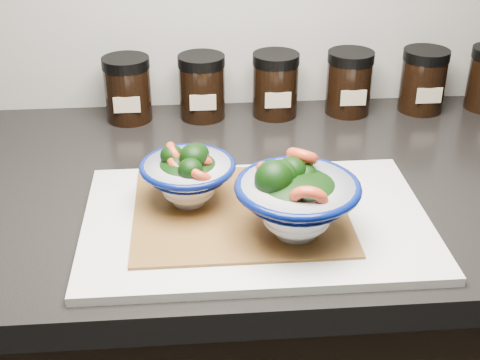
{
  "coord_description": "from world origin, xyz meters",
  "views": [
    {
      "loc": [
        -0.21,
        0.59,
        1.38
      ],
      "look_at": [
        -0.15,
        1.34,
        0.96
      ],
      "focal_mm": 50.0,
      "sensor_mm": 36.0,
      "label": 1
    }
  ],
  "objects": [
    {
      "name": "spice_jar_c",
      "position": [
        -0.06,
        1.69,
        0.96
      ],
      "size": [
        0.08,
        0.08,
        0.11
      ],
      "color": "black",
      "rests_on": "countertop"
    },
    {
      "name": "cutting_board",
      "position": [
        -0.13,
        1.32,
        0.91
      ],
      "size": [
        0.45,
        0.3,
        0.01
      ],
      "primitive_type": "cube",
      "color": "silver",
      "rests_on": "countertop"
    },
    {
      "name": "spice_jar_a",
      "position": [
        -0.32,
        1.69,
        0.96
      ],
      "size": [
        0.08,
        0.08,
        0.11
      ],
      "color": "black",
      "rests_on": "countertop"
    },
    {
      "name": "bowl_left",
      "position": [
        -0.21,
        1.37,
        0.96
      ],
      "size": [
        0.13,
        0.13,
        0.09
      ],
      "rotation": [
        0.0,
        0.0,
        -0.05
      ],
      "color": "white",
      "rests_on": "bamboo_mat"
    },
    {
      "name": "spice_jar_e",
      "position": [
        0.21,
        1.69,
        0.96
      ],
      "size": [
        0.08,
        0.08,
        0.11
      ],
      "color": "black",
      "rests_on": "countertop"
    },
    {
      "name": "countertop",
      "position": [
        0.0,
        1.45,
        0.88
      ],
      "size": [
        3.5,
        0.6,
        0.04
      ],
      "primitive_type": "cube",
      "color": "black",
      "rests_on": "cabinet"
    },
    {
      "name": "bowl_right",
      "position": [
        -0.08,
        1.28,
        0.96
      ],
      "size": [
        0.15,
        0.15,
        0.11
      ],
      "rotation": [
        0.0,
        0.0,
        -0.32
      ],
      "color": "white",
      "rests_on": "bamboo_mat"
    },
    {
      "name": "bamboo_mat",
      "position": [
        -0.15,
        1.34,
        0.91
      ],
      "size": [
        0.28,
        0.24,
        0.0
      ],
      "primitive_type": "cube",
      "color": "#97632D",
      "rests_on": "cutting_board"
    },
    {
      "name": "spice_jar_b",
      "position": [
        -0.19,
        1.69,
        0.96
      ],
      "size": [
        0.08,
        0.08,
        0.11
      ],
      "color": "black",
      "rests_on": "countertop"
    },
    {
      "name": "spice_jar_d",
      "position": [
        0.08,
        1.69,
        0.96
      ],
      "size": [
        0.08,
        0.08,
        0.11
      ],
      "color": "black",
      "rests_on": "countertop"
    }
  ]
}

